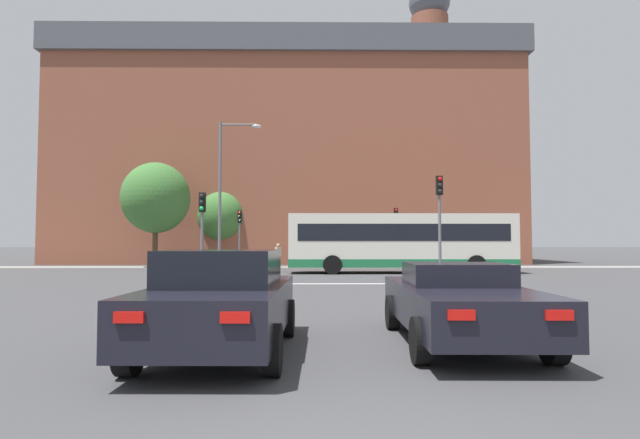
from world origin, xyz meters
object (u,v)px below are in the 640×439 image
(traffic_light_near_right, at_px, (440,211))
(car_saloon_left, at_px, (222,300))
(traffic_light_far_left, at_px, (239,229))
(pedestrian_waiting, at_px, (376,251))
(bus_crossing_lead, at_px, (400,242))
(car_roadster_right, at_px, (459,302))
(pedestrian_walking_east, at_px, (368,253))
(pedestrian_walking_west, at_px, (278,253))
(traffic_light_far_right, at_px, (396,227))
(street_lamp_junction, at_px, (227,182))
(traffic_light_near_left, at_px, (202,221))

(traffic_light_near_right, bearing_deg, car_saloon_left, -116.47)
(traffic_light_far_left, distance_m, pedestrian_waiting, 9.51)
(car_saloon_left, distance_m, bus_crossing_lead, 20.66)
(car_roadster_right, bearing_deg, traffic_light_near_right, 78.28)
(car_saloon_left, relative_size, pedestrian_walking_east, 2.51)
(pedestrian_walking_west, bearing_deg, traffic_light_far_right, 126.38)
(bus_crossing_lead, height_order, street_lamp_junction, street_lamp_junction)
(traffic_light_far_right, bearing_deg, car_saloon_left, -104.77)
(pedestrian_waiting, bearing_deg, pedestrian_walking_west, -124.64)
(car_saloon_left, xyz_separation_m, pedestrian_walking_west, (-1.14, 26.67, 0.15))
(traffic_light_near_left, relative_size, pedestrian_walking_west, 2.32)
(car_roadster_right, distance_m, traffic_light_near_left, 14.32)
(car_roadster_right, xyz_separation_m, pedestrian_waiting, (1.94, 26.51, 0.42))
(traffic_light_near_right, relative_size, traffic_light_far_left, 1.17)
(traffic_light_near_left, bearing_deg, traffic_light_far_right, 51.85)
(bus_crossing_lead, distance_m, pedestrian_walking_east, 6.21)
(car_saloon_left, distance_m, traffic_light_far_right, 26.78)
(car_saloon_left, distance_m, pedestrian_walking_east, 26.28)
(car_roadster_right, distance_m, pedestrian_waiting, 26.58)
(car_roadster_right, relative_size, traffic_light_far_right, 1.14)
(traffic_light_near_left, height_order, street_lamp_junction, street_lamp_junction)
(car_saloon_left, relative_size, bus_crossing_lead, 0.35)
(car_saloon_left, height_order, traffic_light_far_right, traffic_light_far_right)
(traffic_light_near_right, bearing_deg, pedestrian_waiting, 93.87)
(street_lamp_junction, xyz_separation_m, pedestrian_waiting, (9.02, 7.88, -3.85))
(traffic_light_near_right, height_order, pedestrian_waiting, traffic_light_near_right)
(traffic_light_near_right, relative_size, traffic_light_far_right, 1.11)
(bus_crossing_lead, xyz_separation_m, traffic_light_far_right, (0.75, 6.10, 0.98))
(street_lamp_junction, height_order, pedestrian_waiting, street_lamp_junction)
(bus_crossing_lead, bearing_deg, traffic_light_far_left, 58.28)
(car_saloon_left, xyz_separation_m, traffic_light_near_left, (-3.26, 13.01, 1.74))
(car_roadster_right, distance_m, street_lamp_junction, 20.38)
(street_lamp_junction, bearing_deg, traffic_light_near_left, -88.93)
(traffic_light_near_left, bearing_deg, car_saloon_left, -75.93)
(pedestrian_waiting, bearing_deg, traffic_light_near_right, -34.70)
(street_lamp_junction, xyz_separation_m, pedestrian_walking_east, (8.33, 6.55, -3.94))
(car_saloon_left, relative_size, street_lamp_junction, 0.52)
(street_lamp_junction, bearing_deg, car_saloon_left, -80.05)
(car_saloon_left, distance_m, traffic_light_far_left, 26.05)
(car_saloon_left, xyz_separation_m, street_lamp_junction, (-3.38, 19.26, 4.17))
(car_saloon_left, relative_size, traffic_light_far_right, 1.08)
(bus_crossing_lead, relative_size, traffic_light_near_right, 2.74)
(pedestrian_walking_east, height_order, pedestrian_walking_west, pedestrian_walking_east)
(car_saloon_left, relative_size, car_roadster_right, 0.94)
(pedestrian_walking_east, bearing_deg, traffic_light_near_left, 2.81)
(traffic_light_near_right, bearing_deg, bus_crossing_lead, 94.65)
(car_roadster_right, relative_size, traffic_light_far_left, 1.20)
(traffic_light_far_right, distance_m, street_lamp_junction, 12.33)
(car_roadster_right, relative_size, pedestrian_walking_east, 2.66)
(traffic_light_far_right, xyz_separation_m, street_lamp_junction, (-10.19, -6.58, 2.25))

